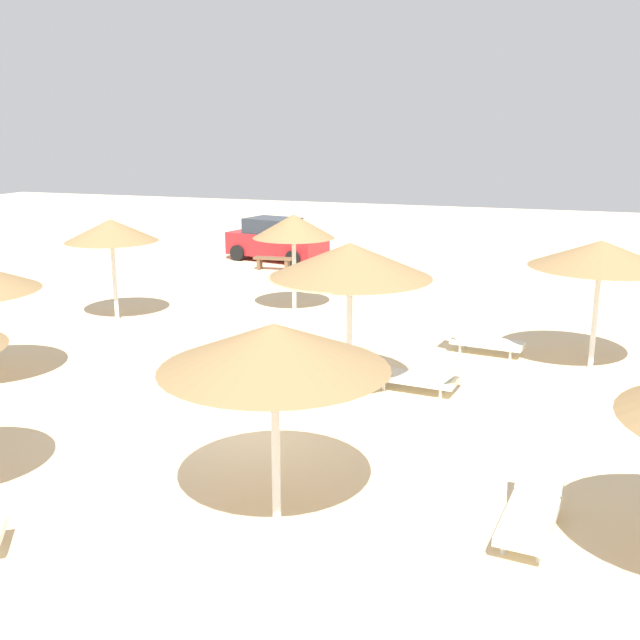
# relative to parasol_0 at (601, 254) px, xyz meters

# --- Properties ---
(ground_plane) EXTENTS (80.00, 80.00, 0.00)m
(ground_plane) POSITION_rel_parasol_0_xyz_m (-5.65, -5.35, -2.59)
(ground_plane) COLOR beige
(parasol_0) EXTENTS (3.08, 3.08, 2.89)m
(parasol_0) POSITION_rel_parasol_0_xyz_m (0.00, 0.00, 0.00)
(parasol_0) COLOR silver
(parasol_0) RESTS_ON ground
(parasol_3) EXTENTS (3.17, 3.17, 3.15)m
(parasol_3) POSITION_rel_parasol_0_xyz_m (-4.56, -3.75, 0.21)
(parasol_3) COLOR silver
(parasol_3) RESTS_ON ground
(parasol_5) EXTENTS (2.38, 2.38, 2.87)m
(parasol_5) POSITION_rel_parasol_0_xyz_m (-8.24, 2.71, -0.07)
(parasol_5) COLOR silver
(parasol_5) RESTS_ON ground
(parasol_6) EXTENTS (3.07, 3.07, 2.80)m
(parasol_6) POSITION_rel_parasol_0_xyz_m (-4.11, -8.54, -0.10)
(parasol_6) COLOR silver
(parasol_6) RESTS_ON ground
(parasol_7) EXTENTS (2.55, 2.55, 2.84)m
(parasol_7) POSITION_rel_parasol_0_xyz_m (-12.62, 0.15, -0.07)
(parasol_7) COLOR silver
(parasol_7) RESTS_ON ground
(lounger_0) EXTENTS (1.97, 0.87, 0.65)m
(lounger_0) POSITION_rel_parasol_0_xyz_m (-2.48, 0.31, -2.28)
(lounger_0) COLOR silver
(lounger_0) RESTS_ON ground
(lounger_1) EXTENTS (0.83, 1.95, 0.70)m
(lounger_1) POSITION_rel_parasol_0_xyz_m (-0.76, -7.68, -2.28)
(lounger_1) COLOR silver
(lounger_1) RESTS_ON ground
(lounger_3) EXTENTS (1.93, 0.82, 0.75)m
(lounger_3) POSITION_rel_parasol_0_xyz_m (-3.27, -2.86, -2.27)
(lounger_3) COLOR silver
(lounger_3) RESTS_ON ground
(bench_0) EXTENTS (1.53, 0.56, 0.49)m
(bench_0) POSITION_rel_parasol_0_xyz_m (-11.41, 8.61, -2.24)
(bench_0) COLOR brown
(bench_0) RESTS_ON ground
(parked_car) EXTENTS (4.25, 2.59, 1.72)m
(parked_car) POSITION_rel_parasol_0_xyz_m (-12.15, 10.66, -1.77)
(parked_car) COLOR #B21E23
(parked_car) RESTS_ON ground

